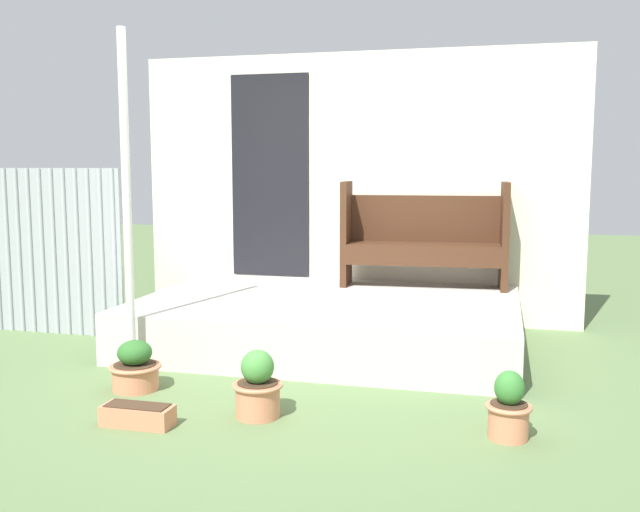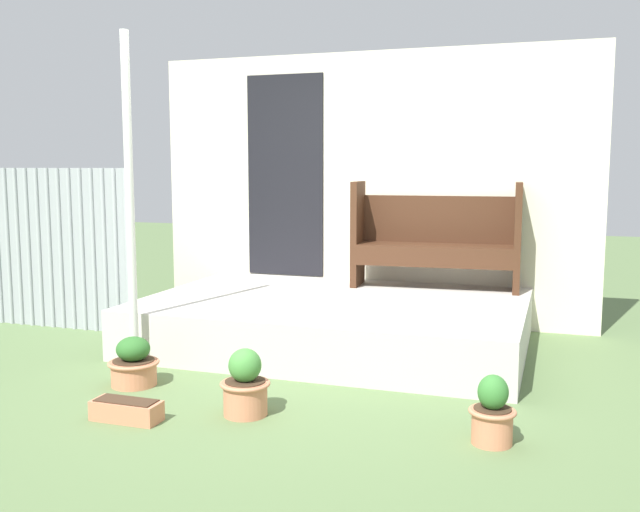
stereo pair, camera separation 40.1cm
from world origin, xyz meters
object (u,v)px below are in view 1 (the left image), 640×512
bench (424,235)px  flower_pot_left (135,368)px  flower_pot_middle (258,388)px  flower_pot_right (509,409)px  planter_box_rect (138,415)px  support_post (127,205)px

bench → flower_pot_left: size_ratio=4.30×
flower_pot_middle → flower_pot_right: size_ratio=1.07×
flower_pot_left → flower_pot_middle: size_ratio=0.85×
bench → flower_pot_right: bearing=-77.3°
planter_box_rect → flower_pot_right: bearing=9.0°
support_post → flower_pot_right: support_post is taller
flower_pot_left → flower_pot_right: (2.46, -0.28, 0.02)m
support_post → flower_pot_right: (2.67, -0.61, -1.07)m
bench → flower_pot_left: 2.96m
bench → flower_pot_middle: 2.80m
planter_box_rect → support_post: bearing=120.5°
flower_pot_middle → support_post: bearing=152.3°
flower_pot_left → support_post: bearing=122.0°
flower_pot_middle → flower_pot_right: (1.48, 0.02, -0.01)m
flower_pot_middle → flower_pot_right: 1.48m
support_post → flower_pot_right: 2.94m
flower_pot_left → planter_box_rect: bearing=-60.3°
flower_pot_middle → planter_box_rect: flower_pot_middle is taller
bench → flower_pot_right: (0.76, -2.59, -0.72)m
flower_pot_middle → planter_box_rect: 0.72m
support_post → flower_pot_right: bearing=-12.9°
flower_pot_middle → planter_box_rect: bearing=-153.3°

